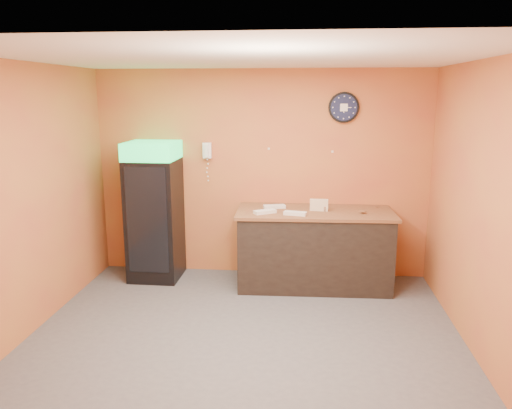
# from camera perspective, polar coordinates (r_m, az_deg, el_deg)

# --- Properties ---
(floor) EXTENTS (4.50, 4.50, 0.00)m
(floor) POSITION_cam_1_polar(r_m,az_deg,el_deg) (5.35, -1.34, -15.03)
(floor) COLOR #47474C
(floor) RESTS_ON ground
(back_wall) EXTENTS (4.50, 0.02, 2.80)m
(back_wall) POSITION_cam_1_polar(r_m,az_deg,el_deg) (6.81, 0.62, 3.48)
(back_wall) COLOR #BC7835
(back_wall) RESTS_ON floor
(left_wall) EXTENTS (0.02, 4.00, 2.80)m
(left_wall) POSITION_cam_1_polar(r_m,az_deg,el_deg) (5.60, -24.95, 0.28)
(left_wall) COLOR #BC7835
(left_wall) RESTS_ON floor
(right_wall) EXTENTS (0.02, 4.00, 2.80)m
(right_wall) POSITION_cam_1_polar(r_m,az_deg,el_deg) (5.11, 24.51, -0.77)
(right_wall) COLOR #BC7835
(right_wall) RESTS_ON floor
(ceiling) EXTENTS (4.50, 4.00, 0.02)m
(ceiling) POSITION_cam_1_polar(r_m,az_deg,el_deg) (4.75, -1.52, 16.46)
(ceiling) COLOR white
(ceiling) RESTS_ON back_wall
(beverage_cooler) EXTENTS (0.66, 0.67, 1.86)m
(beverage_cooler) POSITION_cam_1_polar(r_m,az_deg,el_deg) (6.80, -11.59, -1.01)
(beverage_cooler) COLOR black
(beverage_cooler) RESTS_ON floor
(prep_counter) EXTENTS (1.96, 0.92, 0.97)m
(prep_counter) POSITION_cam_1_polar(r_m,az_deg,el_deg) (6.59, 6.65, -5.14)
(prep_counter) COLOR black
(prep_counter) RESTS_ON floor
(wall_clock) EXTENTS (0.40, 0.06, 0.40)m
(wall_clock) POSITION_cam_1_polar(r_m,az_deg,el_deg) (6.69, 10.00, 10.87)
(wall_clock) COLOR black
(wall_clock) RESTS_ON back_wall
(wall_phone) EXTENTS (0.12, 0.10, 0.21)m
(wall_phone) POSITION_cam_1_polar(r_m,az_deg,el_deg) (6.82, -5.61, 6.16)
(wall_phone) COLOR white
(wall_phone) RESTS_ON back_wall
(butcher_paper) EXTENTS (2.03, 0.96, 0.04)m
(butcher_paper) POSITION_cam_1_polar(r_m,az_deg,el_deg) (6.45, 6.77, -0.88)
(butcher_paper) COLOR brown
(butcher_paper) RESTS_ON prep_counter
(sub_roll_stack) EXTENTS (0.23, 0.09, 0.15)m
(sub_roll_stack) POSITION_cam_1_polar(r_m,az_deg,el_deg) (6.44, 7.21, -0.06)
(sub_roll_stack) COLOR beige
(sub_roll_stack) RESTS_ON butcher_paper
(wrapped_sandwich_left) EXTENTS (0.30, 0.24, 0.04)m
(wrapped_sandwich_left) POSITION_cam_1_polar(r_m,az_deg,el_deg) (6.26, 1.03, -0.83)
(wrapped_sandwich_left) COLOR silver
(wrapped_sandwich_left) RESTS_ON butcher_paper
(wrapped_sandwich_mid) EXTENTS (0.29, 0.17, 0.04)m
(wrapped_sandwich_mid) POSITION_cam_1_polar(r_m,az_deg,el_deg) (6.19, 4.50, -1.01)
(wrapped_sandwich_mid) COLOR silver
(wrapped_sandwich_mid) RESTS_ON butcher_paper
(wrapped_sandwich_right) EXTENTS (0.30, 0.19, 0.04)m
(wrapped_sandwich_right) POSITION_cam_1_polar(r_m,az_deg,el_deg) (6.54, 2.11, -0.24)
(wrapped_sandwich_right) COLOR silver
(wrapped_sandwich_right) RESTS_ON butcher_paper
(kitchen_tool) EXTENTS (0.06, 0.06, 0.06)m
(kitchen_tool) POSITION_cam_1_polar(r_m,az_deg,el_deg) (6.44, 7.87, -0.47)
(kitchen_tool) COLOR silver
(kitchen_tool) RESTS_ON butcher_paper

